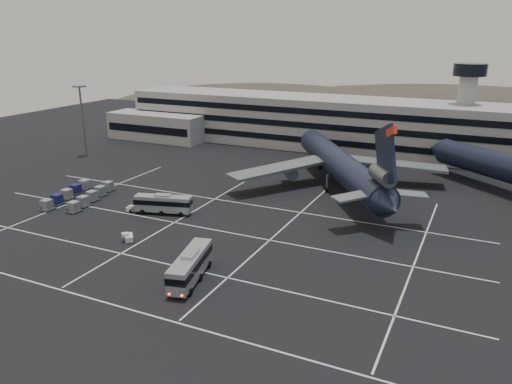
{
  "coord_description": "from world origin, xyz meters",
  "views": [
    {
      "loc": [
        41.08,
        -62.65,
        31.43
      ],
      "look_at": [
        6.05,
        11.54,
        5.0
      ],
      "focal_mm": 35.0,
      "sensor_mm": 36.0,
      "label": 1
    }
  ],
  "objects_px": {
    "bus_near": "(190,265)",
    "bus_far": "(163,203)",
    "tug_a": "(132,208)",
    "uld_cluster": "(79,195)",
    "trijet_main": "(341,165)"
  },
  "relations": [
    {
      "from": "bus_far",
      "to": "tug_a",
      "type": "relative_size",
      "value": 4.8
    },
    {
      "from": "trijet_main",
      "to": "tug_a",
      "type": "relative_size",
      "value": 23.02
    },
    {
      "from": "tug_a",
      "to": "uld_cluster",
      "type": "relative_size",
      "value": 0.13
    },
    {
      "from": "uld_cluster",
      "to": "trijet_main",
      "type": "bearing_deg",
      "value": 32.88
    },
    {
      "from": "bus_far",
      "to": "uld_cluster",
      "type": "relative_size",
      "value": 0.64
    },
    {
      "from": "bus_near",
      "to": "bus_far",
      "type": "relative_size",
      "value": 1.1
    },
    {
      "from": "bus_near",
      "to": "tug_a",
      "type": "xyz_separation_m",
      "value": [
        -24.17,
        17.99,
        -1.66
      ]
    },
    {
      "from": "uld_cluster",
      "to": "bus_far",
      "type": "bearing_deg",
      "value": 2.15
    },
    {
      "from": "bus_near",
      "to": "bus_far",
      "type": "bearing_deg",
      "value": 119.66
    },
    {
      "from": "bus_near",
      "to": "trijet_main",
      "type": "bearing_deg",
      "value": 68.84
    },
    {
      "from": "trijet_main",
      "to": "bus_far",
      "type": "xyz_separation_m",
      "value": [
        -24.73,
        -27.76,
        -3.25
      ]
    },
    {
      "from": "bus_near",
      "to": "tug_a",
      "type": "relative_size",
      "value": 5.29
    },
    {
      "from": "bus_far",
      "to": "uld_cluster",
      "type": "xyz_separation_m",
      "value": [
        -19.34,
        -0.73,
        -1.02
      ]
    },
    {
      "from": "trijet_main",
      "to": "bus_near",
      "type": "distance_m",
      "value": 47.85
    },
    {
      "from": "trijet_main",
      "to": "bus_far",
      "type": "relative_size",
      "value": 4.79
    }
  ]
}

